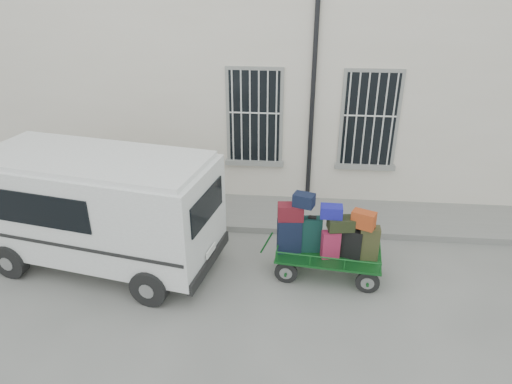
% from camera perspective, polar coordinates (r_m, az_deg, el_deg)
% --- Properties ---
extents(ground, '(80.00, 80.00, 0.00)m').
position_cam_1_polar(ground, '(9.28, 0.56, -9.56)').
color(ground, slate).
rests_on(ground, ground).
extents(building, '(24.00, 5.15, 6.00)m').
position_cam_1_polar(building, '(13.26, 2.67, 15.52)').
color(building, beige).
rests_on(building, ground).
extents(sidewalk, '(24.00, 1.70, 0.15)m').
position_cam_1_polar(sidewalk, '(11.11, 1.51, -2.67)').
color(sidewalk, gray).
rests_on(sidewalk, ground).
extents(luggage_cart, '(2.35, 1.10, 1.75)m').
position_cam_1_polar(luggage_cart, '(8.71, 8.83, -5.81)').
color(luggage_cart, black).
rests_on(luggage_cart, ground).
extents(van, '(4.89, 2.76, 2.33)m').
position_cam_1_polar(van, '(9.32, -19.13, -1.41)').
color(van, silver).
rests_on(van, ground).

